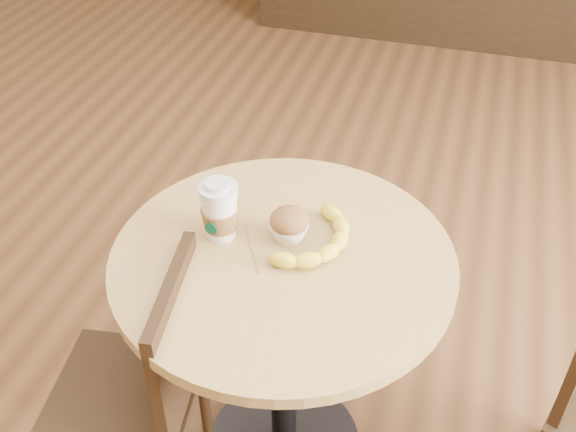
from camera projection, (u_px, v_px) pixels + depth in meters
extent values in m
cylinder|color=black|center=(284.00, 363.00, 1.74)|extent=(0.07, 0.07, 0.72)
cylinder|color=tan|center=(283.00, 260.00, 1.51)|extent=(0.78, 0.78, 0.03)
cube|color=black|center=(125.00, 394.00, 1.64)|extent=(0.40, 0.40, 0.03)
cylinder|color=black|center=(102.00, 388.00, 1.90)|extent=(0.03, 0.03, 0.39)
cylinder|color=black|center=(204.00, 400.00, 1.86)|extent=(0.03, 0.03, 0.39)
cube|color=black|center=(178.00, 342.00, 1.49)|extent=(0.07, 0.33, 0.36)
cylinder|color=black|center=(571.00, 398.00, 1.87)|extent=(0.03, 0.03, 0.38)
cube|color=#9F814D|center=(303.00, 240.00, 1.54)|extent=(0.30, 0.27, 0.00)
cylinder|color=silver|center=(218.00, 189.00, 1.48)|extent=(0.09, 0.09, 0.01)
cylinder|color=silver|center=(218.00, 185.00, 1.47)|extent=(0.06, 0.06, 0.01)
cylinder|color=#074E34|center=(211.00, 229.00, 1.49)|extent=(0.03, 0.01, 0.03)
ellipsoid|color=brown|center=(289.00, 220.00, 1.51)|extent=(0.09, 0.09, 0.06)
ellipsoid|color=#EEE6BE|center=(289.00, 214.00, 1.50)|extent=(0.03, 0.03, 0.02)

